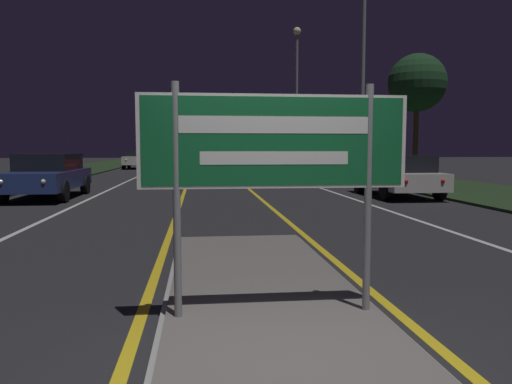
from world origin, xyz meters
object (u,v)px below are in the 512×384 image
(car_receding_0, at_px, (398,175))
(streetlight_right_far, at_px, (297,79))
(car_approaching_0, at_px, (48,175))
(highway_sign, at_px, (275,151))
(warning_sign, at_px, (389,152))
(car_receding_1, at_px, (270,165))
(streetlight_right_near, at_px, (364,39))
(car_approaching_1, at_px, (168,164))
(car_approaching_2, at_px, (138,159))

(car_receding_0, bearing_deg, streetlight_right_far, 89.38)
(car_approaching_0, bearing_deg, streetlight_right_far, 56.67)
(highway_sign, relative_size, warning_sign, 1.11)
(car_receding_1, height_order, car_approaching_0, car_receding_1)
(streetlight_right_near, bearing_deg, car_receding_1, 138.66)
(car_receding_0, xyz_separation_m, warning_sign, (3.49, 9.71, 0.69))
(car_approaching_1, bearing_deg, car_approaching_0, -108.21)
(car_receding_1, bearing_deg, car_receding_0, -71.04)
(car_receding_0, xyz_separation_m, car_approaching_2, (-11.41, 24.02, 0.06))
(car_receding_0, bearing_deg, car_approaching_2, 115.42)
(car_approaching_0, bearing_deg, streetlight_right_near, 21.47)
(highway_sign, xyz_separation_m, car_receding_0, (5.90, 11.52, -0.88))
(streetlight_right_near, height_order, car_approaching_0, streetlight_right_near)
(streetlight_right_near, bearing_deg, car_approaching_2, 123.24)
(car_approaching_0, bearing_deg, car_receding_1, 43.43)
(streetlight_right_far, bearing_deg, streetlight_right_near, -88.18)
(streetlight_right_far, bearing_deg, car_approaching_0, -123.33)
(car_approaching_2, distance_m, warning_sign, 20.67)
(streetlight_right_far, height_order, car_approaching_1, streetlight_right_far)
(highway_sign, xyz_separation_m, car_approaching_0, (-5.61, 12.41, -0.85))
(highway_sign, bearing_deg, streetlight_right_near, 69.24)
(car_approaching_0, distance_m, warning_sign, 17.41)
(highway_sign, distance_m, car_receding_1, 20.63)
(car_receding_0, xyz_separation_m, car_approaching_1, (-8.23, 10.87, 0.06))
(car_receding_1, height_order, warning_sign, warning_sign)
(highway_sign, relative_size, streetlight_right_far, 0.25)
(car_approaching_2, bearing_deg, car_receding_0, -64.58)
(car_approaching_1, xyz_separation_m, car_approaching_2, (-3.18, 13.15, 0.00))
(streetlight_right_far, relative_size, warning_sign, 4.49)
(streetlight_right_near, relative_size, car_receding_1, 2.51)
(car_approaching_2, xyz_separation_m, warning_sign, (14.91, -14.31, 0.63))
(car_receding_0, height_order, car_approaching_0, car_approaching_0)
(warning_sign, bearing_deg, car_receding_0, -109.80)
(streetlight_right_far, height_order, car_receding_0, streetlight_right_far)
(highway_sign, height_order, warning_sign, warning_sign)
(car_approaching_2, bearing_deg, streetlight_right_near, -56.76)
(highway_sign, bearing_deg, streetlight_right_far, 78.59)
(highway_sign, xyz_separation_m, car_approaching_2, (-5.51, 35.54, -0.82))
(highway_sign, bearing_deg, car_approaching_0, 114.33)
(car_approaching_0, bearing_deg, car_receding_0, -4.46)
(highway_sign, distance_m, car_approaching_2, 35.97)
(car_approaching_1, distance_m, warning_sign, 11.80)
(car_receding_1, xyz_separation_m, car_approaching_0, (-8.45, -8.00, -0.02))
(streetlight_right_near, height_order, car_receding_1, streetlight_right_near)
(car_approaching_1, bearing_deg, streetlight_right_near, -30.46)
(highway_sign, bearing_deg, car_approaching_1, 95.95)
(car_receding_1, bearing_deg, streetlight_right_far, 71.62)
(highway_sign, bearing_deg, car_receding_0, 62.88)
(streetlight_right_near, bearing_deg, streetlight_right_far, 91.82)
(streetlight_right_far, relative_size, car_approaching_2, 2.11)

